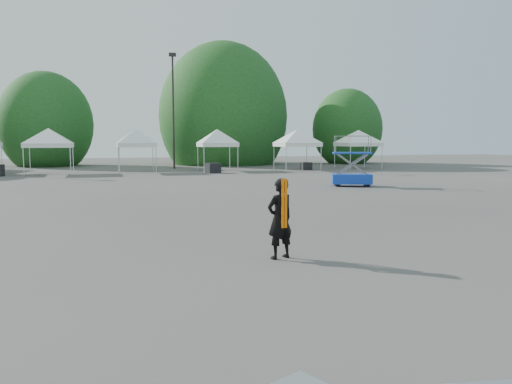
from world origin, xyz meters
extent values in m
plane|color=#474442|center=(0.00, 0.00, 0.00)|extent=(120.00, 120.00, 0.00)
cylinder|color=black|center=(3.00, 32.00, 4.75)|extent=(0.16, 0.16, 9.50)
cube|color=black|center=(3.00, 32.00, 9.65)|extent=(0.60, 0.25, 0.30)
cylinder|color=#382314|center=(-8.00, 40.00, 1.14)|extent=(0.36, 0.36, 2.27)
ellipsoid|color=#184818|center=(-8.00, 40.00, 3.94)|extent=(4.16, 4.16, 4.78)
cylinder|color=#382314|center=(9.00, 39.00, 1.40)|extent=(0.36, 0.36, 2.80)
ellipsoid|color=#184818|center=(9.00, 39.00, 4.85)|extent=(5.12, 5.12, 5.89)
cylinder|color=#382314|center=(22.00, 37.00, 1.05)|extent=(0.36, 0.36, 2.10)
ellipsoid|color=#184818|center=(22.00, 37.00, 3.64)|extent=(3.84, 3.84, 4.42)
cylinder|color=silver|center=(-10.19, 30.30, 1.00)|extent=(0.06, 0.06, 2.00)
cylinder|color=silver|center=(-8.10, 26.30, 1.00)|extent=(0.06, 0.06, 2.00)
cylinder|color=silver|center=(-5.05, 26.30, 1.00)|extent=(0.06, 0.06, 2.00)
cylinder|color=silver|center=(-8.10, 29.35, 1.00)|extent=(0.06, 0.06, 2.00)
cylinder|color=silver|center=(-5.05, 29.35, 1.00)|extent=(0.06, 0.06, 2.00)
cube|color=white|center=(-6.57, 27.82, 2.08)|extent=(3.25, 3.25, 0.30)
pyramid|color=white|center=(-6.57, 27.82, 3.33)|extent=(4.60, 4.60, 1.10)
cylinder|color=silver|center=(-1.70, 26.44, 1.00)|extent=(0.06, 0.06, 2.00)
cylinder|color=silver|center=(0.95, 26.44, 1.00)|extent=(0.06, 0.06, 2.00)
cylinder|color=silver|center=(-1.70, 29.09, 1.00)|extent=(0.06, 0.06, 2.00)
cylinder|color=silver|center=(0.95, 29.09, 1.00)|extent=(0.06, 0.06, 2.00)
cube|color=white|center=(-0.38, 27.77, 2.08)|extent=(2.85, 2.85, 0.30)
pyramid|color=white|center=(-0.38, 27.77, 3.33)|extent=(4.03, 4.03, 1.10)
cylinder|color=silver|center=(4.60, 26.66, 1.00)|extent=(0.06, 0.06, 2.00)
cylinder|color=silver|center=(7.30, 26.66, 1.00)|extent=(0.06, 0.06, 2.00)
cylinder|color=silver|center=(4.60, 29.35, 1.00)|extent=(0.06, 0.06, 2.00)
cylinder|color=silver|center=(7.30, 29.35, 1.00)|extent=(0.06, 0.06, 2.00)
cube|color=white|center=(5.95, 28.01, 2.08)|extent=(2.89, 2.89, 0.30)
pyramid|color=white|center=(5.95, 28.01, 3.33)|extent=(4.09, 4.09, 1.10)
cylinder|color=silver|center=(11.00, 25.76, 1.00)|extent=(0.06, 0.06, 2.00)
cylinder|color=silver|center=(13.99, 25.76, 1.00)|extent=(0.06, 0.06, 2.00)
cylinder|color=silver|center=(11.00, 28.75, 1.00)|extent=(0.06, 0.06, 2.00)
cylinder|color=silver|center=(13.99, 28.75, 1.00)|extent=(0.06, 0.06, 2.00)
cube|color=white|center=(12.50, 27.25, 2.08)|extent=(3.19, 3.19, 0.30)
pyramid|color=white|center=(12.50, 27.25, 3.33)|extent=(4.51, 4.51, 1.10)
cylinder|color=silver|center=(16.88, 26.27, 1.00)|extent=(0.06, 0.06, 2.00)
cylinder|color=silver|center=(19.87, 26.27, 1.00)|extent=(0.06, 0.06, 2.00)
cylinder|color=silver|center=(16.88, 29.26, 1.00)|extent=(0.06, 0.06, 2.00)
cylinder|color=silver|center=(19.87, 29.26, 1.00)|extent=(0.06, 0.06, 2.00)
cube|color=white|center=(18.38, 27.77, 2.08)|extent=(3.19, 3.19, 0.30)
pyramid|color=white|center=(18.38, 27.77, 3.33)|extent=(4.51, 4.51, 1.10)
imported|color=black|center=(0.84, -1.57, 0.85)|extent=(0.72, 0.58, 1.70)
cube|color=#FF6C05|center=(0.84, -1.74, 1.19)|extent=(0.14, 0.02, 1.02)
cube|color=#0D1FB3|center=(10.02, 12.84, 0.39)|extent=(2.32, 1.71, 0.52)
cube|color=#0D1FB3|center=(10.02, 12.84, 1.79)|extent=(2.23, 1.64, 0.09)
cylinder|color=black|center=(9.13, 12.71, 0.16)|extent=(0.34, 0.23, 0.31)
cylinder|color=black|center=(10.60, 12.16, 0.16)|extent=(0.34, 0.23, 0.31)
cylinder|color=black|center=(9.44, 13.52, 0.16)|extent=(0.34, 0.23, 0.31)
cylinder|color=black|center=(10.90, 12.97, 0.16)|extent=(0.34, 0.23, 0.31)
cube|color=black|center=(5.04, 25.38, 0.38)|extent=(1.15, 1.00, 0.75)
cube|color=black|center=(13.20, 26.86, 0.32)|extent=(0.84, 0.66, 0.63)
camera|label=1|loc=(-2.61, -11.30, 2.49)|focal=35.00mm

